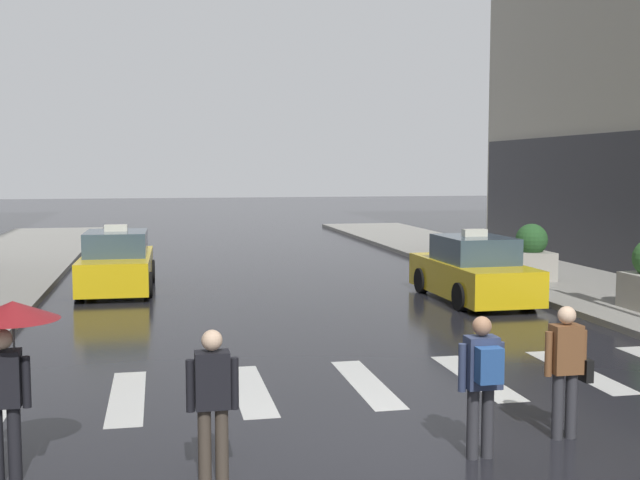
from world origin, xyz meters
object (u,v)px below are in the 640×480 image
planter_mid_block (531,255)px  pedestrian_with_umbrella (10,341)px  taxi_lead (473,272)px  taxi_second (117,264)px  pedestrian_with_backpack (482,376)px  pedestrian_plain_coat (213,397)px  pedestrian_with_handbag (567,364)px

planter_mid_block → pedestrian_with_umbrella: bearing=-135.0°
taxi_lead → planter_mid_block: 3.35m
taxi_lead → planter_mid_block: size_ratio=2.85×
taxi_second → planter_mid_block: 11.56m
pedestrian_with_backpack → pedestrian_plain_coat: 3.05m
taxi_lead → pedestrian_with_umbrella: 13.53m
taxi_lead → pedestrian_with_backpack: size_ratio=2.76×
taxi_second → planter_mid_block: bearing=-6.8°
taxi_lead → pedestrian_plain_coat: (-7.20, -10.32, 0.21)m
pedestrian_with_umbrella → pedestrian_plain_coat: pedestrian_with_umbrella is taller
pedestrian_plain_coat → planter_mid_block: size_ratio=1.03×
taxi_lead → pedestrian_with_backpack: taxi_lead is taller
taxi_lead → pedestrian_with_handbag: taxi_lead is taller
pedestrian_with_umbrella → planter_mid_block: size_ratio=1.21×
taxi_lead → pedestrian_with_umbrella: bearing=-133.3°
pedestrian_with_backpack → pedestrian_plain_coat: (-3.05, -0.09, -0.03)m
taxi_second → taxi_lead: bearing=-21.2°
pedestrian_with_backpack → pedestrian_with_handbag: same height
pedestrian_with_backpack → planter_mid_block: planter_mid_block is taller
taxi_second → pedestrian_with_handbag: taxi_second is taller
pedestrian_with_umbrella → planter_mid_block: bearing=45.0°
pedestrian_with_handbag → pedestrian_with_backpack: bearing=-161.0°
pedestrian_plain_coat → pedestrian_with_backpack: bearing=1.7°
taxi_second → pedestrian_with_handbag: (5.99, -13.21, 0.21)m
taxi_lead → pedestrian_with_backpack: (-4.15, -10.23, 0.25)m
pedestrian_with_umbrella → pedestrian_with_backpack: (5.12, -0.40, -0.54)m
pedestrian_with_umbrella → taxi_second: bearing=88.2°
pedestrian_plain_coat → pedestrian_with_umbrella: bearing=166.6°
pedestrian_with_backpack → taxi_second: bearing=109.0°
taxi_lead → planter_mid_block: taxi_lead is taller
planter_mid_block → taxi_second: bearing=173.2°
pedestrian_with_backpack → pedestrian_with_handbag: 1.37m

